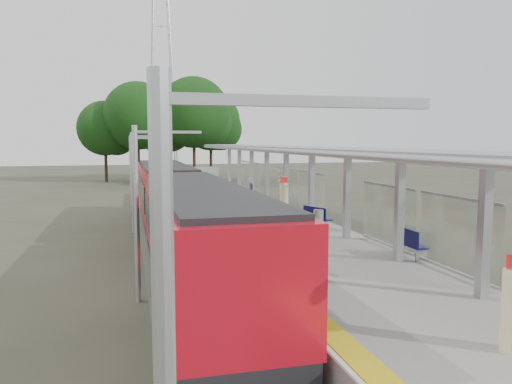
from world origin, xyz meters
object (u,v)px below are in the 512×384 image
Objects in this scene: bench_mid at (317,217)px; info_pillar_far at (284,199)px; litter_bin at (318,220)px; bench_near at (409,242)px; bench_far at (253,191)px; train at (177,207)px.

info_pillar_far reaches higher than bench_mid.
info_pillar_far is 4.89m from litter_bin.
info_pillar_far reaches higher than litter_bin.
bench_far is at bearing 94.20° from bench_near.
info_pillar_far is (-0.19, 4.29, 0.36)m from bench_mid.
litter_bin is (-0.14, -0.58, -0.05)m from bench_mid.
bench_mid reaches higher than litter_bin.
train is 18.76× the size of bench_mid.
bench_mid is at bearing -94.24° from info_pillar_far.
bench_mid is at bearing -80.67° from bench_far.
litter_bin is at bearing 101.38° from bench_near.
train is 6.24m from litter_bin.
bench_near is 17.80m from bench_far.
train reaches higher than info_pillar_far.
bench_far is 12.12m from litter_bin.
bench_far is at bearing 89.83° from litter_bin.
bench_near reaches higher than litter_bin.
bench_near is at bearing -79.60° from litter_bin.
train is 6.28m from bench_mid.
train reaches higher than bench_mid.
bench_mid is at bearing 76.71° from litter_bin.
litter_bin is (6.07, -1.30, -0.59)m from train.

